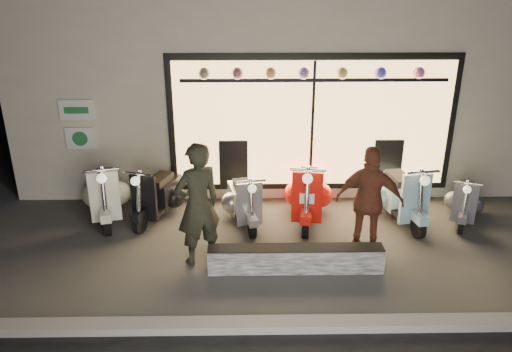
{
  "coord_description": "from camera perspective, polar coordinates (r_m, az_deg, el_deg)",
  "views": [
    {
      "loc": [
        -0.42,
        -7.14,
        4.18
      ],
      "look_at": [
        -0.29,
        0.6,
        1.05
      ],
      "focal_mm": 35.0,
      "sensor_mm": 36.0,
      "label": 1
    }
  ],
  "objects": [
    {
      "name": "scooter_grey",
      "position": [
        9.88,
        22.72,
        -2.53
      ],
      "size": [
        0.74,
        1.23,
        0.9
      ],
      "rotation": [
        0.0,
        0.0,
        -0.42
      ],
      "color": "black",
      "rests_on": "ground"
    },
    {
      "name": "woman",
      "position": [
        8.01,
        12.85,
        -2.8
      ],
      "size": [
        1.12,
        0.69,
        1.79
      ],
      "primitive_type": "imported",
      "rotation": [
        0.0,
        0.0,
        2.88
      ],
      "color": "brown",
      "rests_on": "ground"
    },
    {
      "name": "scooter_red",
      "position": [
        9.22,
        5.97,
        -1.84
      ],
      "size": [
        0.68,
        1.65,
        1.17
      ],
      "rotation": [
        0.0,
        0.0,
        -0.15
      ],
      "color": "black",
      "rests_on": "ground"
    },
    {
      "name": "graffiti_barrier",
      "position": [
        7.65,
        4.54,
        -9.42
      ],
      "size": [
        2.64,
        0.28,
        0.4
      ],
      "primitive_type": "cube",
      "color": "black",
      "rests_on": "ground"
    },
    {
      "name": "kerb",
      "position": [
        6.6,
        3.01,
        -16.63
      ],
      "size": [
        40.0,
        0.25,
        0.12
      ],
      "primitive_type": "cube",
      "color": "slate",
      "rests_on": "ground"
    },
    {
      "name": "scooter_cream",
      "position": [
        9.62,
        -16.75,
        -1.75
      ],
      "size": [
        0.77,
        1.61,
        1.14
      ],
      "rotation": [
        0.0,
        0.0,
        0.24
      ],
      "color": "black",
      "rests_on": "ground"
    },
    {
      "name": "ground",
      "position": [
        8.29,
        2.08,
        -8.3
      ],
      "size": [
        40.0,
        40.0,
        0.0
      ],
      "primitive_type": "plane",
      "color": "#383533",
      "rests_on": "ground"
    },
    {
      "name": "scooter_blue",
      "position": [
        9.51,
        16.01,
        -1.94
      ],
      "size": [
        0.67,
        1.61,
        1.14
      ],
      "rotation": [
        0.0,
        0.0,
        0.15
      ],
      "color": "black",
      "rests_on": "ground"
    },
    {
      "name": "shop_building",
      "position": [
        12.31,
        1.02,
        12.28
      ],
      "size": [
        10.2,
        6.23,
        4.2
      ],
      "color": "beige",
      "rests_on": "ground"
    },
    {
      "name": "scooter_black",
      "position": [
        9.4,
        -10.97,
        -1.97
      ],
      "size": [
        0.78,
        1.48,
        1.06
      ],
      "rotation": [
        0.0,
        0.0,
        -0.32
      ],
      "color": "black",
      "rests_on": "ground"
    },
    {
      "name": "man",
      "position": [
        7.55,
        -6.64,
        -3.26
      ],
      "size": [
        0.85,
        0.76,
        1.95
      ],
      "primitive_type": "imported",
      "rotation": [
        0.0,
        0.0,
        3.66
      ],
      "color": "black",
      "rests_on": "ground"
    },
    {
      "name": "scooter_silver",
      "position": [
        9.06,
        -1.47,
        -2.69
      ],
      "size": [
        0.64,
        1.39,
        0.99
      ],
      "rotation": [
        0.0,
        0.0,
        0.22
      ],
      "color": "black",
      "rests_on": "ground"
    }
  ]
}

